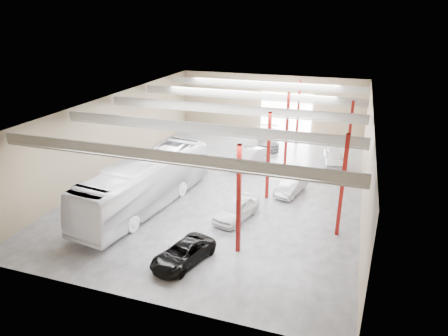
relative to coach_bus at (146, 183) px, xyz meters
The scene contains 8 objects.
depot_shell 8.76m from the coach_bus, 55.17° to the left, with size 22.12×32.12×7.06m.
coach_bus is the anchor object (origin of this frame).
black_sedan 8.29m from the coach_bus, 46.63° to the right, with size 2.02×4.39×1.22m, color black.
car_row_a 7.15m from the coach_bus, ahead, with size 1.78×4.43×1.51m, color white.
car_row_b 11.97m from the coach_bus, 64.47° to the left, with size 1.75×5.03×1.66m, color #B9BABF.
car_row_c 18.22m from the coach_bus, 72.23° to the left, with size 2.37×5.82×1.69m, color slate.
car_right_near 11.67m from the coach_bus, 29.94° to the left, with size 1.45×4.15×1.37m, color silver.
car_right_far 18.58m from the coach_bus, 46.13° to the left, with size 1.80×4.47×1.52m, color silver.
Camera 1 is at (9.70, -30.41, 13.94)m, focal length 32.00 mm.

